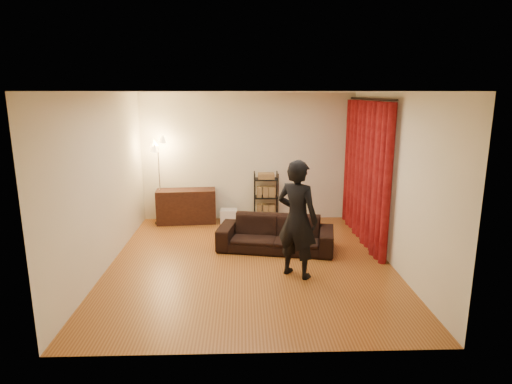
{
  "coord_description": "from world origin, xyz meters",
  "views": [
    {
      "loc": [
        -0.12,
        -6.51,
        2.69
      ],
      "look_at": [
        0.1,
        0.3,
        1.1
      ],
      "focal_mm": 30.0,
      "sensor_mm": 36.0,
      "label": 1
    }
  ],
  "objects_px": {
    "person": "(297,219)",
    "wire_shelf": "(266,197)",
    "storage_boxes": "(229,216)",
    "sofa": "(276,234)",
    "floor_lamp": "(159,182)",
    "media_cabinet": "(186,206)"
  },
  "relations": [
    {
      "from": "sofa",
      "to": "person",
      "type": "height_order",
      "value": "person"
    },
    {
      "from": "media_cabinet",
      "to": "storage_boxes",
      "type": "relative_size",
      "value": 3.53
    },
    {
      "from": "sofa",
      "to": "floor_lamp",
      "type": "relative_size",
      "value": 1.11
    },
    {
      "from": "media_cabinet",
      "to": "wire_shelf",
      "type": "distance_m",
      "value": 1.69
    },
    {
      "from": "person",
      "to": "wire_shelf",
      "type": "xyz_separation_m",
      "value": [
        -0.3,
        2.81,
        -0.35
      ]
    },
    {
      "from": "storage_boxes",
      "to": "wire_shelf",
      "type": "distance_m",
      "value": 0.88
    },
    {
      "from": "media_cabinet",
      "to": "storage_boxes",
      "type": "bearing_deg",
      "value": -6.01
    },
    {
      "from": "media_cabinet",
      "to": "storage_boxes",
      "type": "height_order",
      "value": "media_cabinet"
    },
    {
      "from": "person",
      "to": "floor_lamp",
      "type": "bearing_deg",
      "value": -10.94
    },
    {
      "from": "wire_shelf",
      "to": "storage_boxes",
      "type": "bearing_deg",
      "value": -163.03
    },
    {
      "from": "wire_shelf",
      "to": "media_cabinet",
      "type": "bearing_deg",
      "value": -166.56
    },
    {
      "from": "sofa",
      "to": "media_cabinet",
      "type": "bearing_deg",
      "value": 147.79
    },
    {
      "from": "storage_boxes",
      "to": "wire_shelf",
      "type": "xyz_separation_m",
      "value": [
        0.79,
        0.07,
        0.39
      ]
    },
    {
      "from": "sofa",
      "to": "media_cabinet",
      "type": "relative_size",
      "value": 1.62
    },
    {
      "from": "sofa",
      "to": "floor_lamp",
      "type": "xyz_separation_m",
      "value": [
        -2.29,
        1.61,
        0.61
      ]
    },
    {
      "from": "sofa",
      "to": "person",
      "type": "bearing_deg",
      "value": -67.14
    },
    {
      "from": "sofa",
      "to": "media_cabinet",
      "type": "height_order",
      "value": "media_cabinet"
    },
    {
      "from": "sofa",
      "to": "storage_boxes",
      "type": "distance_m",
      "value": 1.86
    },
    {
      "from": "sofa",
      "to": "wire_shelf",
      "type": "relative_size",
      "value": 1.87
    },
    {
      "from": "storage_boxes",
      "to": "media_cabinet",
      "type": "bearing_deg",
      "value": 178.56
    },
    {
      "from": "wire_shelf",
      "to": "floor_lamp",
      "type": "xyz_separation_m",
      "value": [
        -2.21,
        -0.1,
        0.37
      ]
    },
    {
      "from": "wire_shelf",
      "to": "sofa",
      "type": "bearing_deg",
      "value": -75.71
    }
  ]
}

